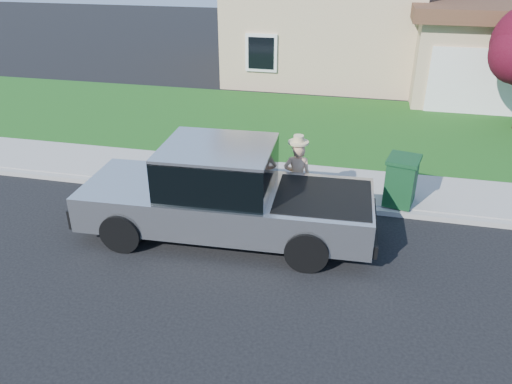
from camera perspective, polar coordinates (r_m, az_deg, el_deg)
ground at (r=9.72m, az=-2.42°, el=-8.91°), size 80.00×80.00×0.00m
curb at (r=11.96m, az=5.83°, el=-1.32°), size 40.00×0.20×0.12m
sidewalk at (r=12.92m, az=6.48°, el=0.99°), size 40.00×2.00×0.15m
lawn at (r=17.09m, az=8.34°, el=7.34°), size 40.00×7.00×0.10m
house at (r=24.12m, az=11.51°, el=20.39°), size 14.00×11.30×6.85m
pickup_truck at (r=10.37m, az=-3.57°, el=-0.34°), size 6.26×2.43×2.03m
woman at (r=11.34m, az=4.72°, el=1.78°), size 0.65×0.46×1.88m
trash_bin at (r=11.97m, az=16.26°, el=1.30°), size 0.85×0.93×1.14m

